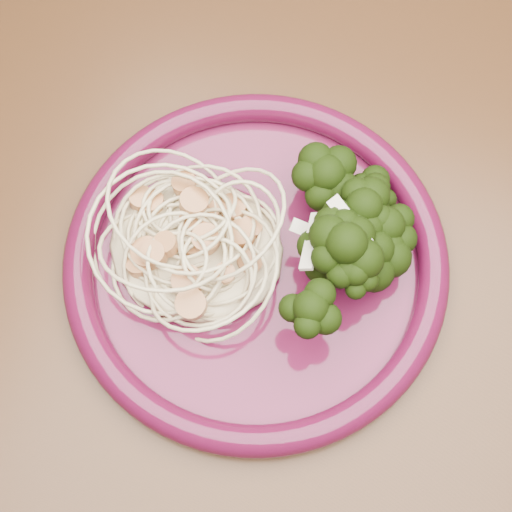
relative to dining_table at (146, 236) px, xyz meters
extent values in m
plane|color=brown|center=(0.00, 0.00, -0.65)|extent=(3.50, 3.50, 0.00)
cube|color=#472814|center=(0.00, 0.00, 0.08)|extent=(1.20, 0.80, 0.04)
cylinder|color=#4F0F2B|center=(0.12, -0.03, 0.10)|extent=(0.32, 0.32, 0.01)
torus|color=#4F0F2A|center=(0.12, -0.03, 0.11)|extent=(0.33, 0.33, 0.02)
ellipsoid|color=beige|center=(0.07, -0.03, 0.12)|extent=(0.15, 0.14, 0.03)
ellipsoid|color=black|center=(0.18, -0.02, 0.13)|extent=(0.12, 0.17, 0.06)
camera|label=1|loc=(0.19, -0.21, 0.61)|focal=50.00mm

